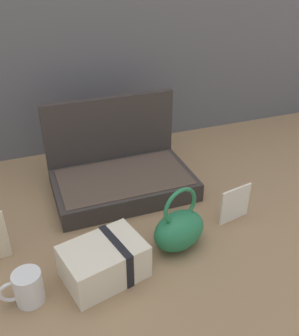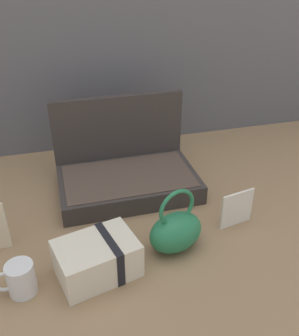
{
  "view_description": "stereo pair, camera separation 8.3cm",
  "coord_description": "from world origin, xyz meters",
  "px_view_note": "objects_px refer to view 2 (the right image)",
  "views": [
    {
      "loc": [
        -0.34,
        -0.88,
        0.74
      ],
      "look_at": [
        -0.03,
        -0.02,
        0.2
      ],
      "focal_mm": 40.32,
      "sensor_mm": 36.0,
      "label": 1
    },
    {
      "loc": [
        -0.27,
        -0.9,
        0.74
      ],
      "look_at": [
        -0.03,
        -0.02,
        0.2
      ],
      "focal_mm": 40.32,
      "sensor_mm": 36.0,
      "label": 2
    }
  ],
  "objects_px": {
    "open_suitcase": "(126,170)",
    "cream_toiletry_bag": "(98,258)",
    "teal_pouch_handbag": "(176,231)",
    "coffee_mug": "(20,279)",
    "info_card_left": "(237,209)"
  },
  "relations": [
    {
      "from": "info_card_left",
      "to": "teal_pouch_handbag",
      "type": "bearing_deg",
      "value": -177.41
    },
    {
      "from": "cream_toiletry_bag",
      "to": "coffee_mug",
      "type": "distance_m",
      "value": 0.19
    },
    {
      "from": "coffee_mug",
      "to": "info_card_left",
      "type": "height_order",
      "value": "info_card_left"
    },
    {
      "from": "coffee_mug",
      "to": "info_card_left",
      "type": "xyz_separation_m",
      "value": [
        0.63,
        0.1,
        0.02
      ]
    },
    {
      "from": "cream_toiletry_bag",
      "to": "teal_pouch_handbag",
      "type": "bearing_deg",
      "value": 9.23
    },
    {
      "from": "teal_pouch_handbag",
      "to": "cream_toiletry_bag",
      "type": "relative_size",
      "value": 0.86
    },
    {
      "from": "open_suitcase",
      "to": "teal_pouch_handbag",
      "type": "height_order",
      "value": "open_suitcase"
    },
    {
      "from": "open_suitcase",
      "to": "coffee_mug",
      "type": "bearing_deg",
      "value": -131.14
    },
    {
      "from": "open_suitcase",
      "to": "info_card_left",
      "type": "height_order",
      "value": "open_suitcase"
    },
    {
      "from": "info_card_left",
      "to": "cream_toiletry_bag",
      "type": "bearing_deg",
      "value": -179.64
    },
    {
      "from": "open_suitcase",
      "to": "coffee_mug",
      "type": "height_order",
      "value": "open_suitcase"
    },
    {
      "from": "open_suitcase",
      "to": "teal_pouch_handbag",
      "type": "bearing_deg",
      "value": -79.23
    },
    {
      "from": "open_suitcase",
      "to": "cream_toiletry_bag",
      "type": "distance_m",
      "value": 0.41
    },
    {
      "from": "teal_pouch_handbag",
      "to": "coffee_mug",
      "type": "relative_size",
      "value": 1.89
    },
    {
      "from": "teal_pouch_handbag",
      "to": "info_card_left",
      "type": "distance_m",
      "value": 0.22
    }
  ]
}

